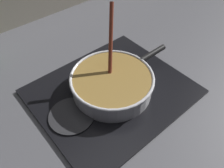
{
  "coord_description": "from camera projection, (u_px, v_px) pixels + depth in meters",
  "views": [
    {
      "loc": [
        -0.41,
        -0.32,
        0.65
      ],
      "look_at": [
        -0.04,
        0.11,
        0.05
      ],
      "focal_mm": 36.1,
      "sensor_mm": 36.0,
      "label": 1
    }
  ],
  "objects": [
    {
      "name": "ground",
      "position": [
        139.0,
        108.0,
        0.84
      ],
      "size": [
        2.4,
        1.6,
        0.04
      ],
      "primitive_type": "cube",
      "color": "#4C4C51"
    },
    {
      "name": "hob_plate",
      "position": [
        112.0,
        91.0,
        0.86
      ],
      "size": [
        0.56,
        0.48,
        0.01
      ],
      "primitive_type": "cube",
      "color": "black",
      "rests_on": "ground"
    },
    {
      "name": "burner_ring",
      "position": [
        112.0,
        90.0,
        0.85
      ],
      "size": [
        0.18,
        0.18,
        0.01
      ],
      "primitive_type": "torus",
      "color": "#592D0C",
      "rests_on": "hob_plate"
    },
    {
      "name": "spare_burner",
      "position": [
        72.0,
        116.0,
        0.77
      ],
      "size": [
        0.16,
        0.16,
        0.01
      ],
      "primitive_type": "cylinder",
      "color": "#262628",
      "rests_on": "hob_plate"
    },
    {
      "name": "cooking_pan",
      "position": [
        112.0,
        83.0,
        0.83
      ],
      "size": [
        0.43,
        0.31,
        0.29
      ],
      "color": "silver",
      "rests_on": "hob_plate"
    }
  ]
}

